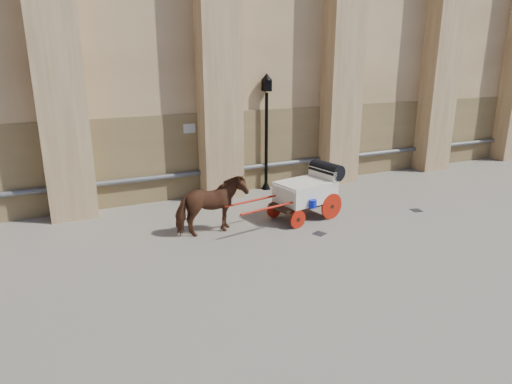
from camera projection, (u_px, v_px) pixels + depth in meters
name	position (u px, v px, depth m)	size (l,w,h in m)	color
ground	(295.00, 225.00, 13.84)	(90.00, 90.00, 0.00)	#6C6459
horse	(211.00, 206.00, 12.91)	(0.91, 2.00, 1.69)	brown
carriage	(309.00, 189.00, 14.26)	(3.96, 1.71, 1.68)	black
street_lamp	(266.00, 129.00, 16.82)	(0.40, 0.40, 4.31)	black
drain_grate_near	(319.00, 234.00, 13.15)	(0.32, 0.32, 0.01)	black
drain_grate_far	(416.00, 210.00, 15.09)	(0.32, 0.32, 0.01)	black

